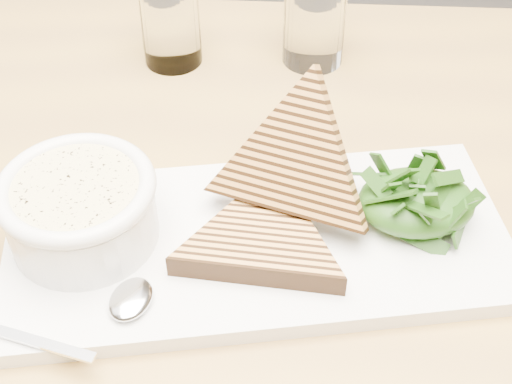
{
  "coord_description": "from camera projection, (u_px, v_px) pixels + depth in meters",
  "views": [
    {
      "loc": [
        -0.01,
        -0.46,
        1.2
      ],
      "look_at": [
        0.03,
        -0.02,
        0.78
      ],
      "focal_mm": 50.0,
      "sensor_mm": 36.0,
      "label": 1
    }
  ],
  "objects": [
    {
      "name": "soup_bowl",
      "position": [
        82.0,
        215.0,
        0.6
      ],
      "size": [
        0.13,
        0.13,
        0.05
      ],
      "primitive_type": "cylinder",
      "color": "white",
      "rests_on": "platter"
    },
    {
      "name": "spoon_bowl",
      "position": [
        131.0,
        299.0,
        0.56
      ],
      "size": [
        0.05,
        0.05,
        0.01
      ],
      "primitive_type": "ellipsoid",
      "rotation": [
        0.0,
        0.0,
        -0.39
      ],
      "color": "silver",
      "rests_on": "platter"
    },
    {
      "name": "sandwich_lean",
      "position": [
        295.0,
        163.0,
        0.6
      ],
      "size": [
        0.23,
        0.23,
        0.19
      ],
      "primitive_type": null,
      "rotation": [
        1.0,
        0.0,
        -0.45
      ],
      "color": "#C48540",
      "rests_on": "sandwich_flat"
    },
    {
      "name": "soup",
      "position": [
        76.0,
        189.0,
        0.58
      ],
      "size": [
        0.11,
        0.11,
        0.01
      ],
      "primitive_type": "cylinder",
      "color": "beige",
      "rests_on": "soup_bowl"
    },
    {
      "name": "bowl_rim",
      "position": [
        75.0,
        188.0,
        0.58
      ],
      "size": [
        0.13,
        0.13,
        0.01
      ],
      "primitive_type": "torus",
      "color": "white",
      "rests_on": "soup_bowl"
    },
    {
      "name": "sandwich_flat",
      "position": [
        263.0,
        239.0,
        0.6
      ],
      "size": [
        0.2,
        0.2,
        0.02
      ],
      "primitive_type": null,
      "rotation": [
        0.0,
        0.0,
        -0.22
      ],
      "color": "#C48540",
      "rests_on": "platter"
    },
    {
      "name": "glass_near",
      "position": [
        170.0,
        21.0,
        0.81
      ],
      "size": [
        0.07,
        0.07,
        0.1
      ],
      "primitive_type": "cylinder",
      "color": "white",
      "rests_on": "table_top"
    },
    {
      "name": "spoon_handle",
      "position": [
        28.0,
        339.0,
        0.54
      ],
      "size": [
        0.11,
        0.05,
        0.0
      ],
      "primitive_type": "cube",
      "rotation": [
        0.0,
        0.0,
        -0.39
      ],
      "color": "silver",
      "rests_on": "platter"
    },
    {
      "name": "platter",
      "position": [
        258.0,
        242.0,
        0.62
      ],
      "size": [
        0.44,
        0.22,
        0.02
      ],
      "primitive_type": "cube",
      "rotation": [
        0.0,
        0.0,
        0.05
      ],
      "color": "white",
      "rests_on": "table_top"
    },
    {
      "name": "table_top",
      "position": [
        215.0,
        233.0,
        0.67
      ],
      "size": [
        1.3,
        0.96,
        0.04
      ],
      "primitive_type": "cube",
      "rotation": [
        0.0,
        0.0,
        -0.13
      ],
      "color": "#A77E3C",
      "rests_on": "ground"
    },
    {
      "name": "glass_far",
      "position": [
        314.0,
        19.0,
        0.81
      ],
      "size": [
        0.07,
        0.07,
        0.11
      ],
      "primitive_type": "cylinder",
      "color": "white",
      "rests_on": "table_top"
    },
    {
      "name": "salad_base",
      "position": [
        416.0,
        202.0,
        0.62
      ],
      "size": [
        0.1,
        0.08,
        0.04
      ],
      "primitive_type": "ellipsoid",
      "color": "#123A0E",
      "rests_on": "platter"
    },
    {
      "name": "arugula_pile",
      "position": [
        418.0,
        196.0,
        0.61
      ],
      "size": [
        0.11,
        0.1,
        0.05
      ],
      "primitive_type": null,
      "color": "#294D14",
      "rests_on": "platter"
    }
  ]
}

